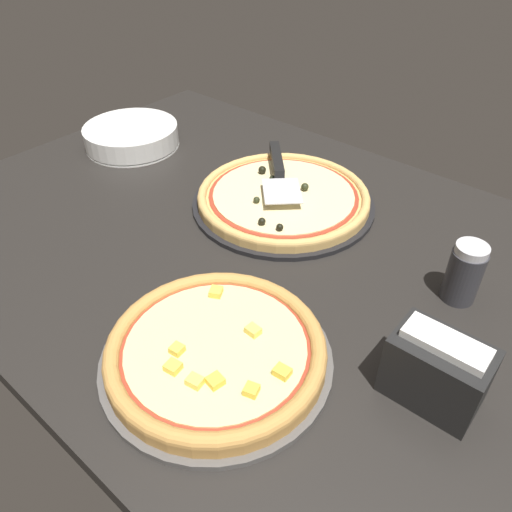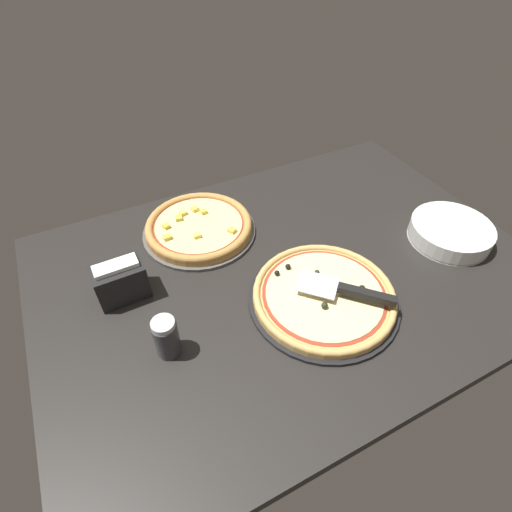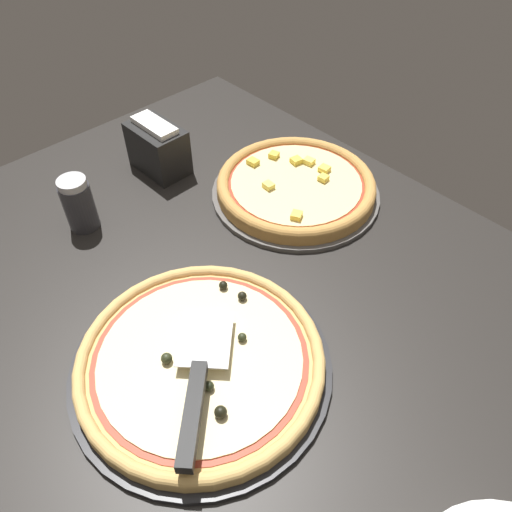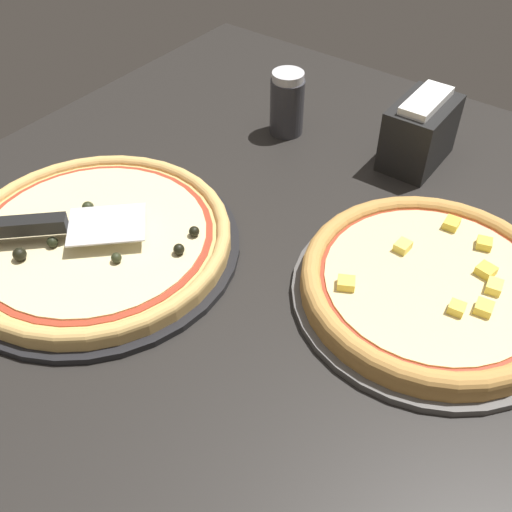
% 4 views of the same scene
% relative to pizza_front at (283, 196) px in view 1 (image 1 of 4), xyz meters
% --- Properties ---
extents(ground_plane, '(1.38, 0.98, 0.04)m').
position_rel_pizza_front_xyz_m(ground_plane, '(-0.02, 0.14, -0.04)').
color(ground_plane, black).
extents(pizza_pan_front, '(0.40, 0.40, 0.01)m').
position_rel_pizza_front_xyz_m(pizza_pan_front, '(-0.00, -0.00, -0.02)').
color(pizza_pan_front, black).
rests_on(pizza_pan_front, ground_plane).
extents(pizza_front, '(0.37, 0.37, 0.04)m').
position_rel_pizza_front_xyz_m(pizza_front, '(0.00, 0.00, 0.00)').
color(pizza_front, '#DBAD60').
rests_on(pizza_front, pizza_pan_front).
extents(pizza_pan_back, '(0.35, 0.35, 0.01)m').
position_rel_pizza_front_xyz_m(pizza_pan_back, '(-0.19, 0.41, -0.02)').
color(pizza_pan_back, '#565451').
rests_on(pizza_pan_back, ground_plane).
extents(pizza_back, '(0.33, 0.33, 0.04)m').
position_rel_pizza_front_xyz_m(pizza_back, '(-0.19, 0.41, 0.00)').
color(pizza_back, '#C68E47').
rests_on(pizza_back, pizza_pan_back).
extents(serving_spatula, '(0.21, 0.21, 0.02)m').
position_rel_pizza_front_xyz_m(serving_spatula, '(0.06, -0.05, 0.03)').
color(serving_spatula, silver).
rests_on(serving_spatula, pizza_front).
extents(plate_stack, '(0.24, 0.24, 0.06)m').
position_rel_pizza_front_xyz_m(plate_stack, '(0.48, 0.03, 0.01)').
color(plate_stack, white).
rests_on(plate_stack, ground_plane).
extents(parmesan_shaker, '(0.06, 0.06, 0.11)m').
position_rel_pizza_front_xyz_m(parmesan_shaker, '(-0.41, 0.04, 0.03)').
color(parmesan_shaker, '#333338').
rests_on(parmesan_shaker, ground_plane).
extents(napkin_holder, '(0.13, 0.08, 0.12)m').
position_rel_pizza_front_xyz_m(napkin_holder, '(-0.46, 0.26, 0.03)').
color(napkin_holder, black).
rests_on(napkin_holder, ground_plane).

